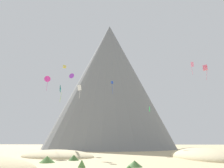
% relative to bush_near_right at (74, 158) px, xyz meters
% --- Properties ---
extents(dune_foreground_left, '(13.54, 24.31, 4.36)m').
position_rel_bush_near_right_xyz_m(dune_foreground_left, '(25.69, 7.20, -0.50)').
color(dune_foreground_left, beige).
rests_on(dune_foreground_left, ground_plane).
extents(dune_midground, '(24.17, 22.47, 3.18)m').
position_rel_bush_near_right_xyz_m(dune_midground, '(-6.25, 9.51, -0.50)').
color(dune_midground, beige).
rests_on(dune_midground, ground_plane).
extents(bush_near_right, '(2.73, 2.73, 1.00)m').
position_rel_bush_near_right_xyz_m(bush_near_right, '(0.00, 0.00, 0.00)').
color(bush_near_right, '#477238').
rests_on(bush_near_right, ground_plane).
extents(bush_low_patch, '(1.58, 1.58, 1.06)m').
position_rel_bush_near_right_xyz_m(bush_low_patch, '(3.71, -10.94, 0.03)').
color(bush_low_patch, '#568442').
rests_on(bush_low_patch, ground_plane).
extents(bush_scatter_east, '(3.48, 3.48, 1.09)m').
position_rel_bush_near_right_xyz_m(bush_scatter_east, '(-3.48, -4.60, 0.04)').
color(bush_scatter_east, '#568442').
rests_on(bush_scatter_east, ground_plane).
extents(bush_far_right, '(2.70, 2.70, 0.88)m').
position_rel_bush_near_right_xyz_m(bush_far_right, '(11.04, -9.87, -0.06)').
color(bush_far_right, '#477238').
rests_on(bush_far_right, ground_plane).
extents(rock_massif, '(66.67, 64.22, 65.83)m').
position_rel_bush_near_right_xyz_m(rock_massif, '(3.10, 65.19, 29.00)').
color(rock_massif, slate).
rests_on(rock_massif, ground_plane).
extents(kite_yellow_high, '(1.54, 1.55, 1.51)m').
position_rel_bush_near_right_xyz_m(kite_yellow_high, '(-16.38, 45.12, 34.50)').
color(kite_yellow_high, yellow).
extents(kite_pink_mid, '(0.82, 0.38, 3.55)m').
position_rel_bush_near_right_xyz_m(kite_pink_mid, '(28.06, 13.53, 22.69)').
color(kite_pink_mid, pink).
extents(kite_green_low, '(0.29, 0.76, 1.40)m').
position_rel_bush_near_right_xyz_m(kite_green_low, '(16.59, 17.37, 11.59)').
color(kite_green_low, green).
extents(kite_teal_mid, '(0.70, 2.55, 5.79)m').
position_rel_bush_near_right_xyz_m(kite_teal_mid, '(-11.50, 25.97, 19.82)').
color(kite_teal_mid, teal).
extents(kite_rainbow_mid, '(1.68, 1.66, 4.64)m').
position_rel_bush_near_right_xyz_m(kite_rainbow_mid, '(34.13, 20.57, 24.37)').
color(kite_rainbow_mid, '#E5668C').
extents(kite_violet_mid, '(1.82, 0.93, 1.77)m').
position_rel_bush_near_right_xyz_m(kite_violet_mid, '(-7.03, 22.56, 23.15)').
color(kite_violet_mid, purple).
extents(kite_magenta_mid, '(2.08, 1.00, 5.07)m').
position_rel_bush_near_right_xyz_m(kite_magenta_mid, '(-16.16, 25.68, 23.19)').
color(kite_magenta_mid, '#D1339E').
extents(kite_blue_mid, '(0.87, 0.81, 5.01)m').
position_rel_bush_near_right_xyz_m(kite_blue_mid, '(5.08, 36.35, 24.49)').
color(kite_blue_mid, blue).
extents(kite_white_mid, '(1.21, 0.32, 3.70)m').
position_rel_bush_near_right_xyz_m(kite_white_mid, '(-2.19, 12.42, 16.45)').
color(kite_white_mid, white).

